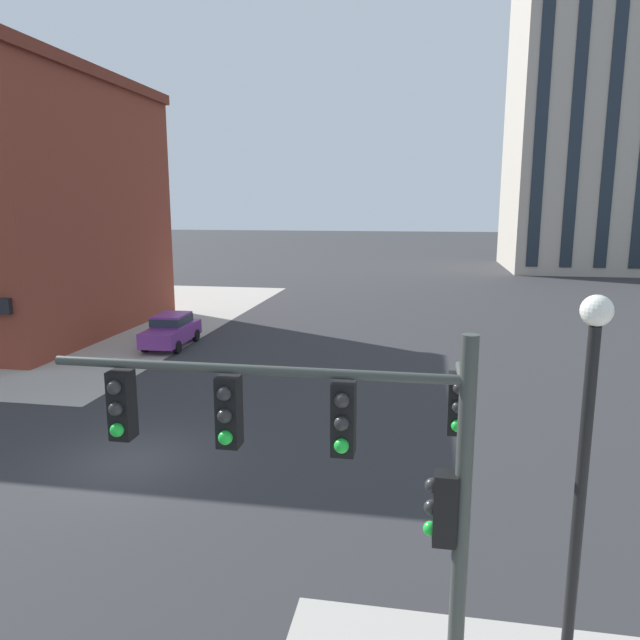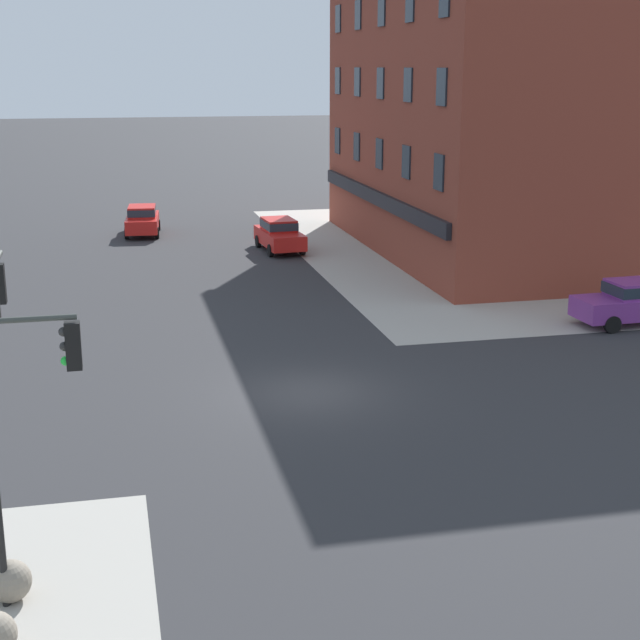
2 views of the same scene
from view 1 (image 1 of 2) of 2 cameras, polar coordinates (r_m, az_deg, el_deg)
name	(u,v)px [view 1 (image 1 of 2)]	position (r m, az deg, el deg)	size (l,w,h in m)	color
ground_plane	(131,461)	(18.14, -17.79, -12.87)	(320.00, 320.00, 0.00)	#2D2D30
traffic_signal_main	(365,481)	(7.65, 4.33, -15.21)	(5.31, 2.09, 5.75)	#383D38
street_lamp_corner_near	(580,493)	(7.94, 23.84, -15.00)	(0.36, 0.36, 6.19)	black
car_main_northbound_near	(171,329)	(31.48, -14.16, -0.85)	(2.03, 4.47, 1.68)	#7A3389
residential_tower_skyline_right	(597,42)	(76.94, 25.21, 23.15)	(16.96, 16.95, 49.40)	#B2A899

